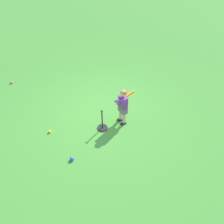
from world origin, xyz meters
name	(u,v)px	position (x,y,z in m)	size (l,w,h in m)	color
ground_plane	(104,113)	(0.00, 0.00, 0.00)	(40.00, 40.00, 0.00)	#479338
child_batter	(123,104)	(-0.52, -0.37, 0.65)	(0.33, 0.61, 1.08)	#232328
play_ball_near_batter	(72,159)	(-1.35, 1.21, 0.05)	(0.10, 0.10, 0.10)	blue
play_ball_far_right	(11,82)	(2.47, 2.57, 0.04)	(0.09, 0.09, 0.09)	pink
play_ball_center_lawn	(49,132)	(-0.29, 1.60, 0.04)	(0.08, 0.08, 0.08)	yellow
batting_tee	(102,125)	(-0.59, 0.23, 0.10)	(0.28, 0.28, 0.62)	black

